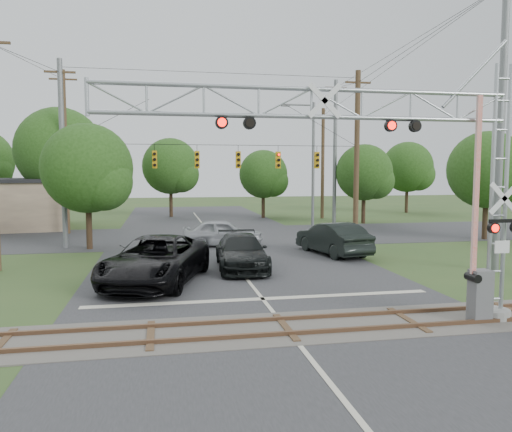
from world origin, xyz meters
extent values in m
plane|color=#304821|center=(0.00, 0.00, 0.00)|extent=(160.00, 160.00, 0.00)
cube|color=#2D2D30|center=(0.00, 10.00, 0.01)|extent=(14.00, 90.00, 0.02)
cube|color=#2D2D30|center=(0.00, 24.00, 0.01)|extent=(90.00, 12.00, 0.02)
cube|color=#524D47|center=(0.00, 2.00, 0.02)|extent=(90.00, 3.20, 0.05)
cube|color=brown|center=(0.00, 1.28, 0.09)|extent=(90.00, 0.12, 0.14)
cube|color=brown|center=(0.00, 2.72, 0.09)|extent=(90.00, 0.12, 0.14)
cylinder|color=gray|center=(6.81, 1.70, 0.17)|extent=(1.00, 1.00, 0.33)
cube|color=silver|center=(6.75, 1.37, 2.40)|extent=(0.50, 0.03, 0.39)
cube|color=#5E5E60|center=(6.14, 1.48, 0.84)|extent=(0.61, 0.50, 1.67)
cube|color=red|center=(5.86, 1.48, 4.24)|extent=(0.16, 0.10, 5.58)
cylinder|color=slate|center=(-9.50, 20.00, 5.75)|extent=(0.32, 0.32, 11.50)
cylinder|color=#3F311D|center=(9.50, 20.00, 5.75)|extent=(0.36, 0.36, 11.50)
cylinder|color=black|center=(0.00, 20.00, 6.44)|extent=(19.00, 0.03, 0.03)
cube|color=#D0940E|center=(-6.67, 20.00, 5.49)|extent=(0.30, 0.30, 1.10)
cube|color=#D0940E|center=(-4.00, 20.00, 5.49)|extent=(0.30, 0.30, 1.10)
cube|color=#D0940E|center=(-1.33, 20.00, 5.49)|extent=(0.30, 0.30, 1.10)
cube|color=#D0940E|center=(1.33, 20.00, 5.49)|extent=(0.30, 0.30, 1.10)
cube|color=#D0940E|center=(4.00, 20.00, 5.49)|extent=(0.30, 0.30, 1.10)
cube|color=#D0940E|center=(6.67, 20.00, 5.49)|extent=(0.30, 0.30, 1.10)
imported|color=black|center=(-3.90, 9.01, 1.00)|extent=(5.34, 7.84, 1.99)
imported|color=black|center=(0.16, 11.45, 0.83)|extent=(2.68, 5.88, 1.67)
imported|color=#9DA0A5|center=(0.17, 18.94, 0.86)|extent=(5.27, 2.63, 1.72)
imported|color=black|center=(5.97, 14.67, 0.92)|extent=(3.04, 5.87, 1.84)
cylinder|color=slate|center=(7.95, 24.91, 5.00)|extent=(0.22, 0.22, 10.01)
cylinder|color=slate|center=(6.84, 24.91, 9.79)|extent=(2.22, 0.13, 0.13)
cube|color=#5E5E60|center=(5.72, 24.91, 9.73)|extent=(0.67, 0.28, 0.17)
cylinder|color=#3F311D|center=(-10.67, 27.55, 6.14)|extent=(0.34, 0.34, 12.28)
cube|color=#3F311D|center=(-10.67, 27.55, 11.58)|extent=(2.00, 0.12, 0.12)
cylinder|color=slate|center=(11.95, 31.17, 6.47)|extent=(0.34, 0.34, 12.94)
cube|color=#3F311D|center=(11.95, 31.17, 12.24)|extent=(2.00, 0.12, 0.12)
cylinder|color=slate|center=(12.07, 8.79, 7.00)|extent=(0.34, 0.34, 14.01)
cylinder|color=#3F311D|center=(12.41, 36.01, 5.51)|extent=(0.34, 0.34, 11.02)
cube|color=#3F311D|center=(12.41, 36.01, 10.32)|extent=(2.00, 0.12, 0.12)
cylinder|color=#342518|center=(-11.73, 31.08, 2.28)|extent=(0.36, 0.36, 4.57)
sphere|color=#1F4212|center=(-11.73, 31.08, 6.43)|extent=(7.06, 7.06, 7.06)
cylinder|color=#342518|center=(-7.98, 19.28, 1.75)|extent=(0.36, 0.36, 3.50)
sphere|color=#1F4212|center=(-7.98, 19.28, 4.93)|extent=(5.41, 5.41, 5.41)
cylinder|color=#342518|center=(-2.64, 40.28, 1.88)|extent=(0.36, 0.36, 3.75)
sphere|color=#1F4212|center=(-2.64, 40.28, 5.29)|extent=(5.80, 5.80, 5.80)
cylinder|color=#342518|center=(6.60, 37.52, 1.59)|extent=(0.36, 0.36, 3.18)
sphere|color=#1F4212|center=(6.60, 37.52, 4.47)|extent=(4.91, 4.91, 4.91)
cylinder|color=#342518|center=(14.50, 30.47, 1.65)|extent=(0.36, 0.36, 3.30)
sphere|color=#1F4212|center=(14.50, 30.47, 4.65)|extent=(5.10, 5.10, 5.10)
cylinder|color=#342518|center=(18.55, 18.74, 1.72)|extent=(0.36, 0.36, 3.45)
sphere|color=#1F4212|center=(18.55, 18.74, 4.86)|extent=(5.33, 5.33, 5.33)
cylinder|color=#342518|center=(24.14, 40.80, 1.86)|extent=(0.36, 0.36, 3.72)
sphere|color=#1F4212|center=(24.14, 40.80, 5.25)|extent=(5.75, 5.75, 5.75)
camera|label=1|loc=(-3.63, -12.27, 4.74)|focal=35.00mm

